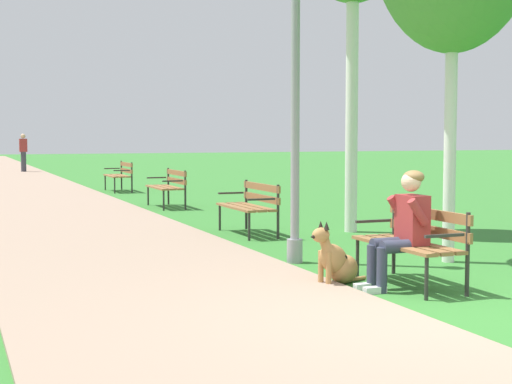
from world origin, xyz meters
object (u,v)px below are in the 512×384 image
Objects in this scene: park_bench_furthest at (120,174)px; dog_shepherd at (336,261)px; park_bench_near at (414,238)px; park_bench_mid at (251,203)px; pedestrian_distant at (23,153)px; park_bench_far at (169,184)px; person_seated_on_near_bench at (403,225)px; lamp_post_near at (295,87)px.

park_bench_furthest is 1.84× the size of dog_shepherd.
park_bench_mid is (-0.07, 4.62, 0.00)m from park_bench_near.
park_bench_mid is 22.73m from pedestrian_distant.
park_bench_mid is 10.21m from park_bench_furthest.
park_bench_far is 1.20× the size of person_seated_on_near_bench.
park_bench_furthest is 1.20× the size of person_seated_on_near_bench.
park_bench_mid and park_bench_furthest have the same top height.
person_seated_on_near_bench reaches higher than park_bench_furthest.
pedestrian_distant is at bearing 93.44° from park_bench_near.
park_bench_mid is 3.30m from lamp_post_near.
pedestrian_distant is at bearing 93.95° from park_bench_mid.
pedestrian_distant is (-1.64, 27.30, 0.33)m from park_bench_near.
pedestrian_distant is (-1.56, 17.64, 0.33)m from park_bench_far.
park_bench_near is 1.00× the size of park_bench_far.
dog_shepherd is 0.49× the size of pedestrian_distant.
person_seated_on_near_bench is (-0.13, -4.74, 0.17)m from park_bench_mid.
lamp_post_near is (0.18, 1.48, 1.95)m from dog_shepherd.
pedestrian_distant reaches higher than park_bench_far.
park_bench_near reaches higher than dog_shepherd.
park_bench_near is at bearing -89.08° from park_bench_mid.
park_bench_furthest reaches higher than dog_shepherd.
pedestrian_distant is (-1.57, 22.67, 0.33)m from park_bench_mid.
person_seated_on_near_bench is 2.51m from lamp_post_near.
pedestrian_distant reaches higher than dog_shepherd.
person_seated_on_near_bench is 27.45m from pedestrian_distant.
lamp_post_near reaches higher than person_seated_on_near_bench.
person_seated_on_near_bench reaches higher than park_bench_mid.
person_seated_on_near_bench is (-0.12, -14.95, 0.17)m from park_bench_furthest.
park_bench_near is 0.35× the size of lamp_post_near.
park_bench_furthest is at bearing -82.90° from pedestrian_distant.
lamp_post_near is at bearing 100.34° from person_seated_on_near_bench.
pedestrian_distant reaches higher than park_bench_mid.
pedestrian_distant reaches higher than park_bench_furthest.
park_bench_far is at bearing 86.48° from lamp_post_near.
park_bench_near is 0.29m from person_seated_on_near_bench.
person_seated_on_near_bench is at bearing -150.61° from park_bench_near.
park_bench_far is at bearing 90.49° from park_bench_near.
park_bench_mid is at bearing -86.05° from pedestrian_distant.
park_bench_mid is 1.00× the size of park_bench_furthest.
park_bench_mid and park_bench_far have the same top height.
person_seated_on_near_bench is at bearing -87.01° from pedestrian_distant.
park_bench_near is 1.20× the size of person_seated_on_near_bench.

